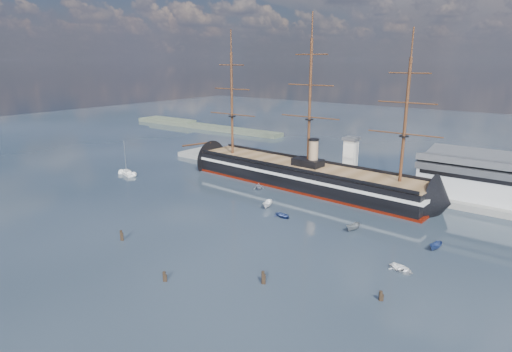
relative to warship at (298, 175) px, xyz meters
The scene contains 16 objects.
ground 22.88m from the warship, 62.62° to the right, with size 600.00×600.00×0.00m, color black.
quay 26.21m from the warship, 38.16° to the left, with size 180.00×18.00×2.00m, color slate.
quay_tower 19.50m from the warship, 44.22° to the left, with size 5.00×5.00×15.00m.
shoreline 149.13m from the warship, 149.80° to the left, with size 120.00×10.00×4.00m.
warship is the anchor object (origin of this frame).
sailboat 66.43m from the warship, 155.27° to the right, with size 8.66×4.66×13.29m.
motorboat_a 26.34m from the warship, 78.52° to the right, with size 6.48×2.38×2.59m, color white.
motorboat_b 32.59m from the warship, 65.48° to the right, with size 3.33×1.33×1.55m, color navy.
motorboat_c 42.89m from the warship, 38.35° to the right, with size 5.85×2.15×2.34m, color slate.
motorboat_d 15.20m from the warship, 125.00° to the right, with size 6.82×2.96×2.50m, color gray.
motorboat_e 65.65m from the warship, 38.61° to the right, with size 3.43×1.37×1.60m, color white.
motorboat_f 59.76m from the warship, 25.38° to the right, with size 5.38×1.97×2.15m, color navy.
piling_near_left 67.76m from the warship, 97.89° to the right, with size 0.64×0.64×3.33m, color black.
piling_near_mid 75.62m from the warship, 78.76° to the right, with size 0.64×0.64×2.79m, color black.
piling_near_right 70.18m from the warship, 63.70° to the right, with size 0.64×0.64×3.41m, color black.
piling_far_right 75.46m from the warship, 46.38° to the right, with size 0.64×0.64×2.62m, color black.
Camera 1 is at (66.04, -64.37, 43.02)m, focal length 30.00 mm.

